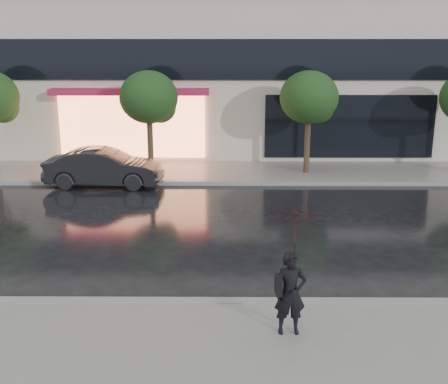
{
  "coord_description": "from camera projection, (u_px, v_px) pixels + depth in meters",
  "views": [
    {
      "loc": [
        -0.03,
        -11.15,
        5.17
      ],
      "look_at": [
        -0.13,
        2.48,
        1.4
      ],
      "focal_mm": 45.0,
      "sensor_mm": 36.0,
      "label": 1
    }
  ],
  "objects": [
    {
      "name": "curb_near",
      "position": [
        229.0,
        303.0,
        11.14
      ],
      "size": [
        60.0,
        0.25,
        0.14
      ],
      "primitive_type": "cube",
      "color": "gray",
      "rests_on": "ground"
    },
    {
      "name": "tree_mid_west",
      "position": [
        151.0,
        99.0,
        21.03
      ],
      "size": [
        2.2,
        2.2,
        3.99
      ],
      "color": "#33261C",
      "rests_on": "ground"
    },
    {
      "name": "pedestrian_with_umbrella",
      "position": [
        294.0,
        250.0,
        9.53
      ],
      "size": [
        1.08,
        1.09,
        2.28
      ],
      "rotation": [
        0.0,
        0.0,
        0.07
      ],
      "color": "black",
      "rests_on": "sidewalk_near"
    },
    {
      "name": "sidewalk_far",
      "position": [
        229.0,
        172.0,
        21.99
      ],
      "size": [
        60.0,
        3.5,
        0.12
      ],
      "primitive_type": "cube",
      "color": "slate",
      "rests_on": "ground"
    },
    {
      "name": "tree_mid_east",
      "position": [
        310.0,
        99.0,
        20.99
      ],
      "size": [
        2.2,
        2.2,
        3.99
      ],
      "color": "#33261C",
      "rests_on": "ground"
    },
    {
      "name": "ground",
      "position": [
        229.0,
        285.0,
        12.12
      ],
      "size": [
        120.0,
        120.0,
        0.0
      ],
      "primitive_type": "plane",
      "color": "black",
      "rests_on": "ground"
    },
    {
      "name": "curb_far",
      "position": [
        229.0,
        183.0,
        20.3
      ],
      "size": [
        60.0,
        0.25,
        0.14
      ],
      "primitive_type": "cube",
      "color": "gray",
      "rests_on": "ground"
    },
    {
      "name": "parked_car",
      "position": [
        104.0,
        168.0,
        19.97
      ],
      "size": [
        4.18,
        1.63,
        1.36
      ],
      "primitive_type": "imported",
      "rotation": [
        0.0,
        0.0,
        1.52
      ],
      "color": "black",
      "rests_on": "ground"
    },
    {
      "name": "sidewalk_near",
      "position": [
        229.0,
        368.0,
        8.98
      ],
      "size": [
        60.0,
        4.5,
        0.12
      ],
      "primitive_type": "cube",
      "color": "slate",
      "rests_on": "ground"
    }
  ]
}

